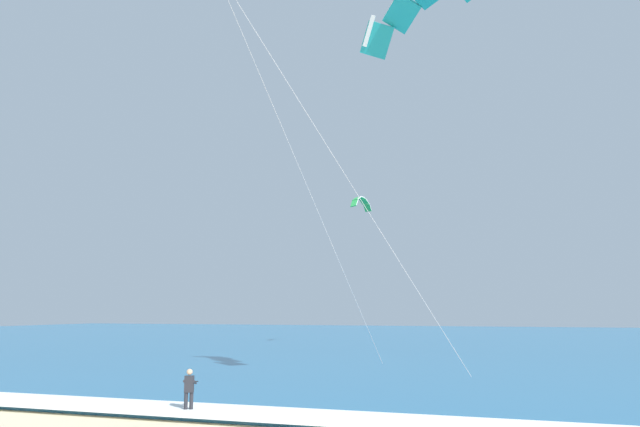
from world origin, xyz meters
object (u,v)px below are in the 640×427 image
kite_primary (418,2)px  kite_distant (361,202)px  kitesurfer (189,390)px  surfboard (188,415)px

kite_primary → kite_distant: size_ratio=5.07×
kitesurfer → kite_distant: 42.01m
kitesurfer → kite_primary: size_ratio=0.09×
surfboard → kite_distant: 42.35m
surfboard → kite_primary: size_ratio=0.08×
surfboard → kite_distant: size_ratio=0.38×
kitesurfer → kite_primary: kite_primary is taller
kitesurfer → kite_primary: 21.37m
kitesurfer → kite_primary: (7.89, 7.69, 18.31)m
surfboard → kite_primary: (7.88, 7.70, 19.23)m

